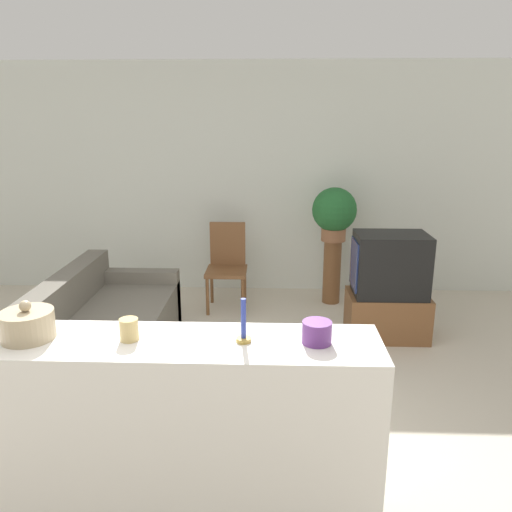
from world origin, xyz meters
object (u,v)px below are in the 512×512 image
object	(u,v)px
television	(390,264)
potted_plant	(334,212)
couch	(98,338)
wooden_chair	(227,262)
decorative_bowl	(27,325)

from	to	relation	value
television	potted_plant	bearing A→B (deg)	114.76
television	potted_plant	world-z (taller)	potted_plant
couch	potted_plant	xyz separation A→B (m)	(2.13, 1.69, 0.78)
couch	wooden_chair	bearing A→B (deg)	57.83
television	wooden_chair	xyz separation A→B (m)	(-1.61, 0.75, -0.21)
wooden_chair	decorative_bowl	world-z (taller)	decorative_bowl
couch	television	bearing A→B (deg)	16.50
television	wooden_chair	distance (m)	1.79
television	decorative_bowl	xyz separation A→B (m)	(-2.24, -2.45, 0.41)
decorative_bowl	wooden_chair	bearing A→B (deg)	79.02
television	wooden_chair	size ratio (longest dim) A/B	0.72
television	wooden_chair	bearing A→B (deg)	155.13
potted_plant	decorative_bowl	size ratio (longest dim) A/B	2.46
potted_plant	decorative_bowl	bearing A→B (deg)	-118.13
television	potted_plant	distance (m)	1.07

